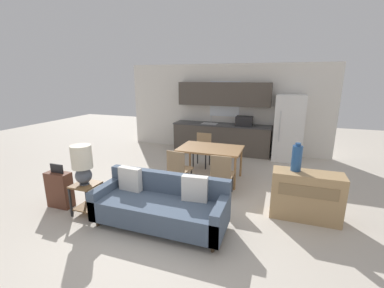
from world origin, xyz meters
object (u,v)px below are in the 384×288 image
at_px(dining_chair_far_left, 202,148).
at_px(suitcase, 60,189).
at_px(refrigerator, 288,128).
at_px(credenza, 306,196).
at_px(dining_chair_near_right, 222,173).
at_px(side_table, 87,194).
at_px(dining_chair_near_left, 179,168).
at_px(dining_table, 210,150).
at_px(table_lamp, 82,163).
at_px(couch, 162,205).
at_px(vase, 297,158).

xyz_separation_m(dining_chair_far_left, suitcase, (-1.77, -3.01, -0.15)).
bearing_deg(refrigerator, dining_chair_far_left, -147.76).
relative_size(credenza, dining_chair_near_right, 1.26).
height_order(side_table, suitcase, suitcase).
height_order(side_table, dining_chair_near_left, dining_chair_near_left).
bearing_deg(dining_table, dining_chair_far_left, 118.09).
bearing_deg(table_lamp, couch, 5.72).
distance_m(vase, suitcase, 4.17).
distance_m(dining_chair_near_right, dining_chair_far_left, 1.85).
relative_size(table_lamp, dining_chair_far_left, 0.78).
relative_size(refrigerator, dining_chair_far_left, 2.13).
xyz_separation_m(couch, table_lamp, (-1.37, -0.14, 0.59)).
xyz_separation_m(refrigerator, dining_chair_near_left, (-2.12, -2.95, -0.44)).
bearing_deg(dining_chair_near_left, table_lamp, 58.89).
relative_size(credenza, dining_chair_far_left, 1.26).
relative_size(dining_chair_far_left, suitcase, 1.07).
xyz_separation_m(couch, side_table, (-1.36, -0.13, 0.03)).
relative_size(side_table, dining_chair_far_left, 0.63).
bearing_deg(dining_chair_near_right, table_lamp, 34.13).
bearing_deg(refrigerator, dining_table, -127.50).
relative_size(refrigerator, dining_chair_near_right, 2.13).
xyz_separation_m(side_table, dining_chair_far_left, (1.13, 3.05, 0.12)).
bearing_deg(dining_chair_far_left, suitcase, -119.05).
distance_m(dining_chair_far_left, suitcase, 3.49).
height_order(side_table, dining_chair_far_left, dining_chair_far_left).
relative_size(dining_table, dining_chair_near_left, 1.62).
relative_size(table_lamp, vase, 1.45).
height_order(refrigerator, credenza, refrigerator).
relative_size(dining_table, vase, 2.99).
bearing_deg(couch, dining_chair_near_left, 100.37).
bearing_deg(table_lamp, dining_table, 54.43).
xyz_separation_m(dining_chair_near_right, suitcase, (-2.67, -1.39, -0.15)).
height_order(dining_table, couch, couch).
distance_m(refrigerator, table_lamp, 5.46).
xyz_separation_m(dining_chair_near_right, dining_chair_far_left, (-0.90, 1.62, 0.00)).
distance_m(vase, dining_chair_far_left, 2.97).
distance_m(couch, dining_chair_near_right, 1.47).
bearing_deg(vase, dining_table, 148.17).
bearing_deg(table_lamp, dining_chair_far_left, 69.54).
bearing_deg(dining_chair_near_left, refrigerator, -118.54).
height_order(dining_chair_near_right, dining_chair_far_left, same).
relative_size(vase, dining_chair_near_left, 0.54).
distance_m(dining_chair_near_right, dining_chair_near_left, 0.91).
bearing_deg(suitcase, side_table, -3.63).
xyz_separation_m(dining_table, couch, (-0.22, -2.08, -0.36)).
height_order(vase, suitcase, vase).
xyz_separation_m(dining_table, dining_chair_near_left, (-0.46, -0.79, -0.20)).
relative_size(side_table, table_lamp, 0.80).
bearing_deg(dining_chair_near_left, dining_chair_near_right, -172.63).
xyz_separation_m(dining_chair_near_right, dining_chair_near_left, (-0.91, -0.00, 0.00)).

